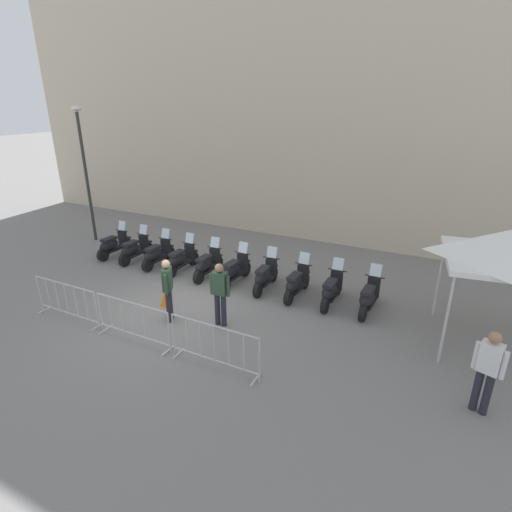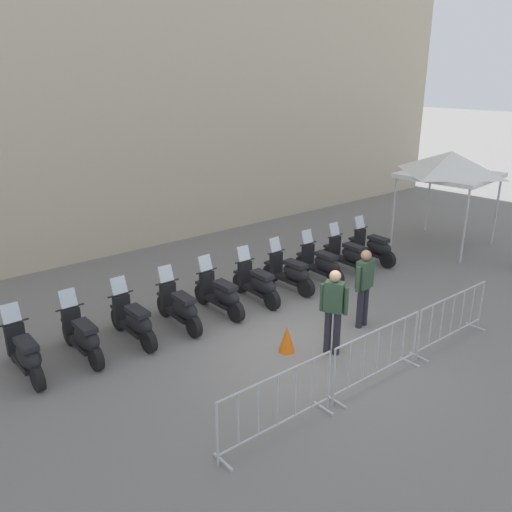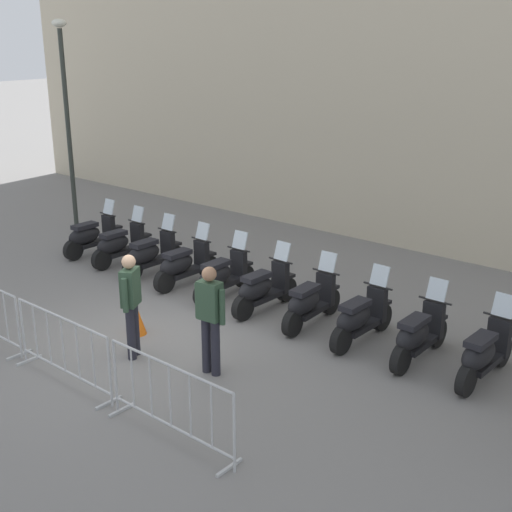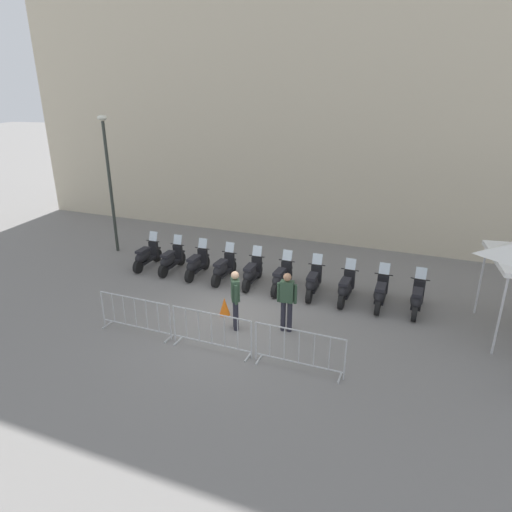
% 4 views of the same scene
% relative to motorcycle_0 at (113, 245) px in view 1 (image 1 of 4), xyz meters
% --- Properties ---
extents(ground_plane, '(120.00, 120.00, 0.00)m').
position_rel_motorcycle_0_xyz_m(ground_plane, '(4.40, -3.02, -0.45)').
color(ground_plane, slate).
extents(building_facade, '(28.07, 6.02, 15.61)m').
position_rel_motorcycle_0_xyz_m(building_facade, '(5.54, 5.71, 7.35)').
color(building_facade, beige).
rests_on(building_facade, ground).
extents(motorcycle_0, '(0.59, 1.72, 1.24)m').
position_rel_motorcycle_0_xyz_m(motorcycle_0, '(0.00, 0.00, 0.00)').
color(motorcycle_0, black).
rests_on(motorcycle_0, ground).
extents(motorcycle_1, '(0.59, 1.72, 1.24)m').
position_rel_motorcycle_0_xyz_m(motorcycle_1, '(1.05, -0.14, 0.00)').
color(motorcycle_1, black).
rests_on(motorcycle_1, ground).
extents(motorcycle_2, '(0.57, 1.73, 1.24)m').
position_rel_motorcycle_0_xyz_m(motorcycle_2, '(2.09, -0.30, 0.00)').
color(motorcycle_2, black).
rests_on(motorcycle_2, ground).
extents(motorcycle_3, '(0.63, 1.72, 1.24)m').
position_rel_motorcycle_0_xyz_m(motorcycle_3, '(3.13, -0.46, 0.00)').
color(motorcycle_3, black).
rests_on(motorcycle_3, ground).
extents(motorcycle_4, '(0.56, 1.73, 1.24)m').
position_rel_motorcycle_0_xyz_m(motorcycle_4, '(4.19, -0.58, 0.00)').
color(motorcycle_4, black).
rests_on(motorcycle_4, ground).
extents(motorcycle_5, '(0.64, 1.72, 1.24)m').
position_rel_motorcycle_0_xyz_m(motorcycle_5, '(5.23, -0.74, 0.00)').
color(motorcycle_5, black).
rests_on(motorcycle_5, ground).
extents(motorcycle_6, '(0.56, 1.73, 1.24)m').
position_rel_motorcycle_0_xyz_m(motorcycle_6, '(6.29, -0.85, 0.00)').
color(motorcycle_6, black).
rests_on(motorcycle_6, ground).
extents(motorcycle_7, '(0.63, 1.72, 1.24)m').
position_rel_motorcycle_0_xyz_m(motorcycle_7, '(7.33, -1.01, 0.00)').
color(motorcycle_7, black).
rests_on(motorcycle_7, ground).
extents(motorcycle_8, '(0.60, 1.72, 1.24)m').
position_rel_motorcycle_0_xyz_m(motorcycle_8, '(8.38, -1.13, 0.00)').
color(motorcycle_8, black).
rests_on(motorcycle_8, ground).
extents(motorcycle_9, '(0.64, 1.72, 1.24)m').
position_rel_motorcycle_0_xyz_m(motorcycle_9, '(9.43, -1.24, 0.00)').
color(motorcycle_9, black).
rests_on(motorcycle_9, ground).
extents(barrier_segment_0, '(2.20, 0.70, 1.07)m').
position_rel_motorcycle_0_xyz_m(barrier_segment_0, '(1.90, -4.32, 0.07)').
color(barrier_segment_0, '#B2B5B7').
rests_on(barrier_segment_0, ground).
extents(barrier_segment_1, '(2.20, 0.70, 1.07)m').
position_rel_motorcycle_0_xyz_m(barrier_segment_1, '(4.19, -4.62, 0.07)').
color(barrier_segment_1, '#B2B5B7').
rests_on(barrier_segment_1, ground).
extents(barrier_segment_2, '(2.20, 0.70, 1.07)m').
position_rel_motorcycle_0_xyz_m(barrier_segment_2, '(6.48, -4.92, 0.07)').
color(barrier_segment_2, '#B2B5B7').
rests_on(barrier_segment_2, ground).
extents(street_lamp, '(0.36, 0.36, 5.34)m').
position_rel_motorcycle_0_xyz_m(street_lamp, '(-2.01, 1.36, 2.80)').
color(street_lamp, '#2D332D').
rests_on(street_lamp, ground).
extents(officer_near_row_end, '(0.51, 0.35, 1.73)m').
position_rel_motorcycle_0_xyz_m(officer_near_row_end, '(11.73, -4.48, 0.53)').
color(officer_near_row_end, '#23232D').
rests_on(officer_near_row_end, ground).
extents(officer_mid_plaza, '(0.55, 0.23, 1.73)m').
position_rel_motorcycle_0_xyz_m(officer_mid_plaza, '(5.86, -3.22, 0.53)').
color(officer_mid_plaza, '#23232D').
rests_on(officer_mid_plaza, ground).
extents(officer_by_barriers, '(0.34, 0.52, 1.73)m').
position_rel_motorcycle_0_xyz_m(officer_by_barriers, '(4.48, -3.44, 0.53)').
color(officer_by_barriers, '#23232D').
rests_on(officer_by_barriers, ground).
extents(canopy_tent, '(2.48, 2.48, 2.91)m').
position_rel_motorcycle_0_xyz_m(canopy_tent, '(12.26, -1.95, 2.06)').
color(canopy_tent, silver).
rests_on(canopy_tent, ground).
extents(traffic_cone, '(0.32, 0.32, 0.55)m').
position_rel_motorcycle_0_xyz_m(traffic_cone, '(3.93, -2.77, -0.18)').
color(traffic_cone, orange).
rests_on(traffic_cone, ground).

